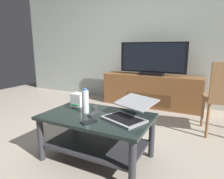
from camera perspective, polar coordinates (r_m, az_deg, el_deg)
The scene contains 11 objects.
ground_plane at distance 2.21m, azimuth -7.00°, elevation -17.84°, with size 7.68×7.68×0.00m, color #9E9384.
back_wall at distance 4.04m, azimuth 11.58°, elevation 16.22°, with size 6.40×0.12×2.80m, color #A8B2A8.
coffee_table at distance 1.97m, azimuth -4.42°, elevation -11.41°, with size 1.05×0.64×0.46m.
media_cabinet at distance 3.78m, azimuth 11.38°, elevation -0.31°, with size 1.82×0.44×0.60m.
television at distance 3.68m, azimuth 11.67°, elevation 8.59°, with size 1.22×0.20×0.60m.
laptop at distance 1.81m, azimuth 4.91°, elevation -6.56°, with size 0.49×0.52×0.18m.
router_box at distance 2.23m, azimuth -9.87°, elevation -2.87°, with size 0.13×0.12×0.14m.
water_bottle_near at distance 1.97m, azimuth -7.87°, elevation -3.43°, with size 0.07×0.07×0.25m.
cell_phone at distance 1.75m, azimuth -6.77°, elevation -9.35°, with size 0.07×0.14×0.01m, color black.
tv_remote at distance 1.92m, azimuth -5.35°, elevation -7.08°, with size 0.04×0.16×0.02m, color #2D2D30.
soundbar_remote at distance 2.11m, azimuth -4.91°, elevation -5.33°, with size 0.04×0.16×0.02m, color #2D2D30.
Camera 1 is at (1.08, -1.58, 1.10)m, focal length 31.27 mm.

